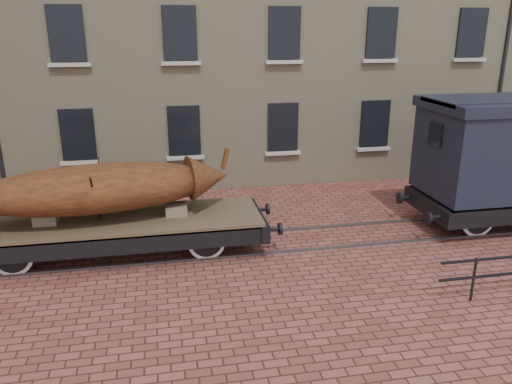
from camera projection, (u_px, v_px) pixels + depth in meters
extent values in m
plane|color=brown|center=(290.00, 241.00, 13.68)|extent=(90.00, 90.00, 0.00)
cube|color=black|center=(78.00, 134.00, 16.52)|extent=(1.10, 0.12, 1.70)
cube|color=#B4B1A8|center=(81.00, 163.00, 16.77)|extent=(1.30, 0.18, 0.12)
cube|color=black|center=(184.00, 130.00, 17.16)|extent=(1.10, 0.12, 1.70)
cube|color=#B4B1A8|center=(185.00, 158.00, 17.40)|extent=(1.30, 0.18, 0.12)
cube|color=black|center=(283.00, 127.00, 17.80)|extent=(1.10, 0.12, 1.70)
cube|color=#B4B1A8|center=(283.00, 153.00, 18.04)|extent=(1.30, 0.18, 0.12)
cube|color=black|center=(375.00, 123.00, 18.43)|extent=(1.10, 0.12, 1.70)
cube|color=#B4B1A8|center=(373.00, 149.00, 18.68)|extent=(1.30, 0.18, 0.12)
cube|color=black|center=(460.00, 120.00, 19.07)|extent=(1.10, 0.12, 1.70)
cube|color=#B4B1A8|center=(458.00, 145.00, 19.31)|extent=(1.30, 0.18, 0.12)
cube|color=black|center=(66.00, 33.00, 15.53)|extent=(1.10, 0.12, 1.70)
cube|color=#B4B1A8|center=(70.00, 65.00, 15.77)|extent=(1.30, 0.18, 0.12)
cube|color=black|center=(180.00, 33.00, 16.16)|extent=(1.10, 0.12, 1.70)
cube|color=#B4B1A8|center=(181.00, 63.00, 16.40)|extent=(1.30, 0.18, 0.12)
cube|color=black|center=(284.00, 33.00, 16.80)|extent=(1.10, 0.12, 1.70)
cube|color=#B4B1A8|center=(284.00, 62.00, 17.04)|extent=(1.30, 0.18, 0.12)
cube|color=black|center=(381.00, 33.00, 17.44)|extent=(1.10, 0.12, 1.70)
cube|color=#B4B1A8|center=(380.00, 61.00, 17.68)|extent=(1.30, 0.18, 0.12)
cube|color=black|center=(472.00, 33.00, 18.07)|extent=(1.10, 0.12, 1.70)
cube|color=#B4B1A8|center=(469.00, 60.00, 18.31)|extent=(1.30, 0.18, 0.12)
cube|color=#59595E|center=(297.00, 251.00, 13.00)|extent=(30.00, 0.08, 0.06)
cube|color=#59595E|center=(283.00, 230.00, 14.34)|extent=(30.00, 0.08, 0.06)
cylinder|color=black|center=(473.00, 279.00, 10.52)|extent=(0.06, 0.06, 1.00)
cube|color=brown|center=(113.00, 221.00, 12.55)|extent=(7.41, 2.17, 0.12)
cube|color=black|center=(111.00, 246.00, 11.68)|extent=(7.41, 0.16, 0.44)
cube|color=black|center=(117.00, 216.00, 13.56)|extent=(7.41, 0.16, 0.44)
cube|color=black|center=(257.00, 220.00, 13.30)|extent=(0.22, 2.27, 0.44)
cylinder|color=black|center=(274.00, 229.00, 12.66)|extent=(0.35, 0.10, 0.10)
cylinder|color=black|center=(280.00, 229.00, 12.69)|extent=(0.08, 0.32, 0.32)
cylinder|color=black|center=(262.00, 209.00, 14.04)|extent=(0.35, 0.10, 0.10)
cylinder|color=black|center=(268.00, 209.00, 14.07)|extent=(0.08, 0.32, 0.32)
cylinder|color=black|center=(20.00, 245.00, 12.28)|extent=(0.10, 1.88, 0.10)
cylinder|color=silver|center=(12.00, 257.00, 11.61)|extent=(0.95, 0.07, 0.95)
cylinder|color=black|center=(12.00, 257.00, 11.61)|extent=(0.78, 0.10, 0.78)
cube|color=black|center=(9.00, 250.00, 11.42)|extent=(0.89, 0.08, 0.10)
cylinder|color=silver|center=(27.00, 233.00, 12.95)|extent=(0.95, 0.07, 0.95)
cylinder|color=black|center=(27.00, 233.00, 12.95)|extent=(0.78, 0.10, 0.78)
cube|color=black|center=(26.00, 223.00, 12.99)|extent=(0.89, 0.08, 0.10)
cylinder|color=black|center=(204.00, 231.00, 13.10)|extent=(0.10, 1.88, 0.10)
cylinder|color=silver|center=(207.00, 242.00, 12.43)|extent=(0.95, 0.07, 0.95)
cylinder|color=black|center=(207.00, 242.00, 12.43)|extent=(0.78, 0.10, 0.78)
cube|color=black|center=(207.00, 235.00, 12.25)|extent=(0.89, 0.08, 0.10)
cylinder|color=silver|center=(202.00, 221.00, 13.78)|extent=(0.95, 0.07, 0.95)
cylinder|color=black|center=(202.00, 221.00, 13.78)|extent=(0.78, 0.10, 0.78)
cube|color=black|center=(201.00, 212.00, 13.81)|extent=(0.89, 0.08, 0.10)
cube|color=black|center=(115.00, 235.00, 12.67)|extent=(3.95, 0.06, 0.06)
cube|color=gray|center=(46.00, 218.00, 12.20)|extent=(0.54, 0.49, 0.28)
cube|color=gray|center=(176.00, 209.00, 12.78)|extent=(0.54, 0.49, 0.28)
ellipsoid|color=brown|center=(97.00, 189.00, 12.22)|extent=(6.08, 2.54, 1.18)
cone|color=brown|center=(208.00, 177.00, 13.03)|extent=(1.15, 1.24, 1.12)
cube|color=brown|center=(225.00, 159.00, 13.03)|extent=(0.25, 0.15, 0.57)
cylinder|color=black|center=(95.00, 200.00, 11.81)|extent=(0.05, 1.01, 1.41)
cylinder|color=black|center=(100.00, 188.00, 12.71)|extent=(0.05, 1.01, 1.41)
cube|color=black|center=(500.00, 188.00, 15.82)|extent=(6.22, 0.17, 0.47)
cube|color=black|center=(428.00, 206.00, 14.19)|extent=(0.23, 2.49, 0.47)
cylinder|color=black|center=(428.00, 218.00, 13.33)|extent=(0.08, 0.33, 0.33)
cylinder|color=black|center=(400.00, 198.00, 14.88)|extent=(0.08, 0.33, 0.33)
cylinder|color=black|center=(463.00, 211.00, 14.47)|extent=(0.10, 1.97, 0.10)
cylinder|color=silver|center=(478.00, 220.00, 13.80)|extent=(1.00, 0.07, 1.00)
cylinder|color=black|center=(478.00, 220.00, 13.80)|extent=(0.82, 0.10, 0.82)
cylinder|color=silver|center=(450.00, 203.00, 15.14)|extent=(1.00, 0.07, 1.00)
cylinder|color=black|center=(450.00, 203.00, 15.14)|extent=(0.82, 0.10, 0.82)
cube|color=black|center=(436.00, 135.00, 13.54)|extent=(0.08, 0.62, 0.62)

